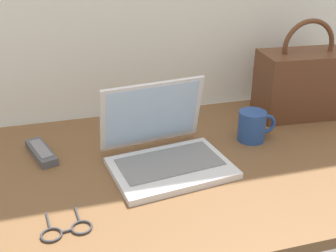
# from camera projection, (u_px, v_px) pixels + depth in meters

# --- Properties ---
(desk) EXTENTS (1.60, 0.76, 0.03)m
(desk) POSITION_uv_depth(u_px,v_px,m) (168.00, 170.00, 1.14)
(desk) COLOR brown
(desk) RESTS_ON ground
(laptop) EXTENTS (0.34, 0.31, 0.21)m
(laptop) POSITION_uv_depth(u_px,v_px,m) (164.00, 148.00, 1.12)
(laptop) COLOR silver
(laptop) RESTS_ON desk
(coffee_mug) EXTENTS (0.12, 0.08, 0.09)m
(coffee_mug) POSITION_uv_depth(u_px,v_px,m) (253.00, 125.00, 1.25)
(coffee_mug) COLOR #26478C
(coffee_mug) RESTS_ON desk
(remote_control_near) EXTENTS (0.09, 0.17, 0.02)m
(remote_control_near) POSITION_uv_depth(u_px,v_px,m) (41.00, 152.00, 1.18)
(remote_control_near) COLOR #4C4C51
(remote_control_near) RESTS_ON desk
(eyeglasses) EXTENTS (0.12, 0.11, 0.01)m
(eyeglasses) POSITION_uv_depth(u_px,v_px,m) (66.00, 230.00, 0.88)
(eyeglasses) COLOR #333338
(eyeglasses) RESTS_ON desk
(handbag) EXTENTS (0.31, 0.18, 0.33)m
(handbag) POSITION_uv_depth(u_px,v_px,m) (303.00, 82.00, 1.40)
(handbag) COLOR #59331E
(handbag) RESTS_ON desk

